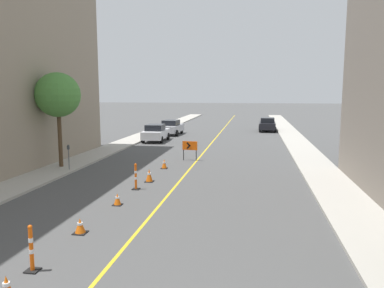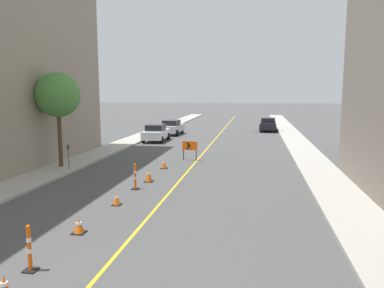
{
  "view_description": "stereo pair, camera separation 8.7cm",
  "coord_description": "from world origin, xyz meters",
  "px_view_note": "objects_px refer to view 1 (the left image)",
  "views": [
    {
      "loc": [
        3.75,
        0.67,
        4.64
      ],
      "look_at": [
        -0.47,
        26.04,
        1.0
      ],
      "focal_mm": 35.0,
      "sensor_mm": 36.0,
      "label": 1
    },
    {
      "loc": [
        3.84,
        0.68,
        4.64
      ],
      "look_at": [
        -0.47,
        26.04,
        1.0
      ],
      "focal_mm": 35.0,
      "sensor_mm": 36.0,
      "label": 2
    }
  ],
  "objects_px": {
    "traffic_cone_fourth": "(117,199)",
    "parking_meter_far_curb": "(68,152)",
    "traffic_cone_third": "(80,226)",
    "parked_car_curb_near": "(156,133)",
    "traffic_cone_farthest": "(164,164)",
    "street_tree_left_near": "(58,95)",
    "delineator_post_rear": "(136,178)",
    "traffic_cone_second": "(7,288)",
    "delineator_post_front": "(31,251)",
    "traffic_cone_fifth": "(149,175)",
    "parked_car_curb_mid": "(171,127)",
    "parked_car_curb_far": "(267,124)",
    "arrow_barricade_primary": "(190,147)"
  },
  "relations": [
    {
      "from": "traffic_cone_third",
      "to": "parked_car_curb_near",
      "type": "height_order",
      "value": "parked_car_curb_near"
    },
    {
      "from": "traffic_cone_fifth",
      "to": "traffic_cone_farthest",
      "type": "xyz_separation_m",
      "value": [
        -0.03,
        3.38,
        -0.05
      ]
    },
    {
      "from": "traffic_cone_fifth",
      "to": "parking_meter_far_curb",
      "type": "height_order",
      "value": "parking_meter_far_curb"
    },
    {
      "from": "delineator_post_front",
      "to": "traffic_cone_third",
      "type": "bearing_deg",
      "value": 89.35
    },
    {
      "from": "parked_car_curb_mid",
      "to": "traffic_cone_farthest",
      "type": "bearing_deg",
      "value": -75.61
    },
    {
      "from": "traffic_cone_second",
      "to": "parking_meter_far_curb",
      "type": "height_order",
      "value": "parking_meter_far_curb"
    },
    {
      "from": "delineator_post_rear",
      "to": "parked_car_curb_mid",
      "type": "relative_size",
      "value": 0.29
    },
    {
      "from": "delineator_post_rear",
      "to": "arrow_barricade_primary",
      "type": "distance_m",
      "value": 7.97
    },
    {
      "from": "traffic_cone_farthest",
      "to": "arrow_barricade_primary",
      "type": "height_order",
      "value": "arrow_barricade_primary"
    },
    {
      "from": "traffic_cone_farthest",
      "to": "street_tree_left_near",
      "type": "xyz_separation_m",
      "value": [
        -6.14,
        -1.02,
        4.12
      ]
    },
    {
      "from": "traffic_cone_farthest",
      "to": "parked_car_curb_mid",
      "type": "distance_m",
      "value": 17.8
    },
    {
      "from": "traffic_cone_farthest",
      "to": "arrow_barricade_primary",
      "type": "distance_m",
      "value": 3.16
    },
    {
      "from": "traffic_cone_fourth",
      "to": "traffic_cone_fifth",
      "type": "bearing_deg",
      "value": 87.44
    },
    {
      "from": "traffic_cone_farthest",
      "to": "street_tree_left_near",
      "type": "relative_size",
      "value": 0.1
    },
    {
      "from": "traffic_cone_fifth",
      "to": "parked_car_curb_near",
      "type": "bearing_deg",
      "value": 103.72
    },
    {
      "from": "traffic_cone_fifth",
      "to": "street_tree_left_near",
      "type": "bearing_deg",
      "value": 159.1
    },
    {
      "from": "traffic_cone_fifth",
      "to": "traffic_cone_third",
      "type": "bearing_deg",
      "value": -92.28
    },
    {
      "from": "parked_car_curb_far",
      "to": "traffic_cone_fifth",
      "type": "bearing_deg",
      "value": -103.09
    },
    {
      "from": "delineator_post_rear",
      "to": "street_tree_left_near",
      "type": "distance_m",
      "value": 8.12
    },
    {
      "from": "parking_meter_far_curb",
      "to": "street_tree_left_near",
      "type": "relative_size",
      "value": 0.26
    },
    {
      "from": "traffic_cone_third",
      "to": "traffic_cone_farthest",
      "type": "bearing_deg",
      "value": 88.59
    },
    {
      "from": "traffic_cone_fourth",
      "to": "parking_meter_far_curb",
      "type": "xyz_separation_m",
      "value": [
        -5.08,
        5.68,
        0.91
      ]
    },
    {
      "from": "delineator_post_rear",
      "to": "street_tree_left_near",
      "type": "xyz_separation_m",
      "value": [
        -5.97,
        3.93,
        3.85
      ]
    },
    {
      "from": "traffic_cone_second",
      "to": "parking_meter_far_curb",
      "type": "distance_m",
      "value": 13.82
    },
    {
      "from": "parked_car_curb_mid",
      "to": "street_tree_left_near",
      "type": "distance_m",
      "value": 19.01
    },
    {
      "from": "traffic_cone_farthest",
      "to": "traffic_cone_third",
      "type": "bearing_deg",
      "value": -91.41
    },
    {
      "from": "delineator_post_front",
      "to": "arrow_barricade_primary",
      "type": "xyz_separation_m",
      "value": [
        1.36,
        16.17,
        0.39
      ]
    },
    {
      "from": "traffic_cone_third",
      "to": "parked_car_curb_far",
      "type": "bearing_deg",
      "value": 77.99
    },
    {
      "from": "traffic_cone_fifth",
      "to": "parked_car_curb_near",
      "type": "xyz_separation_m",
      "value": [
        -3.75,
        15.38,
        0.47
      ]
    },
    {
      "from": "traffic_cone_second",
      "to": "delineator_post_rear",
      "type": "bearing_deg",
      "value": 90.57
    },
    {
      "from": "arrow_barricade_primary",
      "to": "parked_car_curb_near",
      "type": "relative_size",
      "value": 0.3
    },
    {
      "from": "delineator_post_rear",
      "to": "traffic_cone_fifth",
      "type": "bearing_deg",
      "value": 82.58
    },
    {
      "from": "delineator_post_rear",
      "to": "parking_meter_far_curb",
      "type": "relative_size",
      "value": 0.86
    },
    {
      "from": "parked_car_curb_mid",
      "to": "parked_car_curb_far",
      "type": "height_order",
      "value": "same"
    },
    {
      "from": "delineator_post_front",
      "to": "parked_car_curb_near",
      "type": "relative_size",
      "value": 0.29
    },
    {
      "from": "parked_car_curb_far",
      "to": "traffic_cone_farthest",
      "type": "bearing_deg",
      "value": -105.21
    },
    {
      "from": "traffic_cone_third",
      "to": "traffic_cone_farthest",
      "type": "distance_m",
      "value": 10.61
    },
    {
      "from": "traffic_cone_second",
      "to": "traffic_cone_third",
      "type": "distance_m",
      "value": 3.97
    },
    {
      "from": "parking_meter_far_curb",
      "to": "delineator_post_front",
      "type": "bearing_deg",
      "value": -66.69
    },
    {
      "from": "traffic_cone_second",
      "to": "parked_car_curb_mid",
      "type": "height_order",
      "value": "parked_car_curb_mid"
    },
    {
      "from": "traffic_cone_second",
      "to": "delineator_post_front",
      "type": "xyz_separation_m",
      "value": [
        -0.21,
        1.31,
        0.27
      ]
    },
    {
      "from": "delineator_post_front",
      "to": "street_tree_left_near",
      "type": "bearing_deg",
      "value": 115.56
    },
    {
      "from": "arrow_barricade_primary",
      "to": "traffic_cone_fifth",
      "type": "bearing_deg",
      "value": -95.15
    },
    {
      "from": "street_tree_left_near",
      "to": "parking_meter_far_curb",
      "type": "bearing_deg",
      "value": -40.02
    },
    {
      "from": "arrow_barricade_primary",
      "to": "parked_car_curb_mid",
      "type": "height_order",
      "value": "parked_car_curb_mid"
    },
    {
      "from": "traffic_cone_third",
      "to": "parked_car_curb_mid",
      "type": "xyz_separation_m",
      "value": [
        -3.2,
        28.06,
        0.55
      ]
    },
    {
      "from": "traffic_cone_third",
      "to": "street_tree_left_near",
      "type": "height_order",
      "value": "street_tree_left_near"
    },
    {
      "from": "delineator_post_rear",
      "to": "parking_meter_far_curb",
      "type": "xyz_separation_m",
      "value": [
        -5.06,
        3.17,
        0.6
      ]
    },
    {
      "from": "traffic_cone_third",
      "to": "parked_car_curb_far",
      "type": "relative_size",
      "value": 0.12
    },
    {
      "from": "traffic_cone_second",
      "to": "arrow_barricade_primary",
      "type": "xyz_separation_m",
      "value": [
        1.15,
        17.47,
        0.66
      ]
    }
  ]
}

